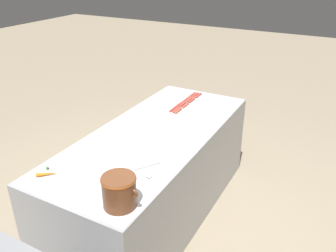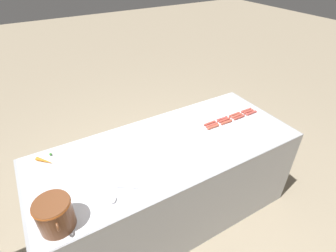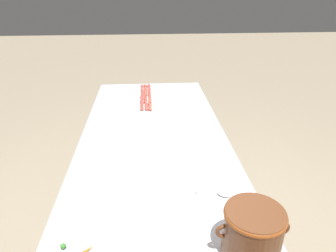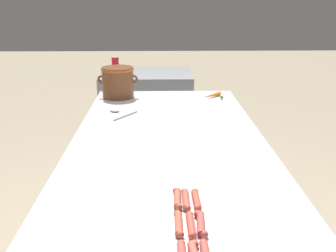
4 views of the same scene
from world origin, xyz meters
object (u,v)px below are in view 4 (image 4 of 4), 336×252
object	(u,v)px
hot_dog_6	(191,225)
hot_dog_10	(201,224)
hot_dog_2	(179,224)
soda_can	(115,64)
hot_dog_3	(177,198)
carrot	(212,96)
serving_spoon	(118,112)
bean_pot	(118,81)
hot_dog_11	(196,200)
back_cabinet	(147,121)
hot_dog_7	(186,200)

from	to	relation	value
hot_dog_6	hot_dog_10	distance (m)	0.03
hot_dog_2	hot_dog_10	world-z (taller)	same
hot_dog_10	soda_can	world-z (taller)	soda_can
hot_dog_3	carrot	world-z (taller)	carrot
hot_dog_6	serving_spoon	distance (m)	1.34
hot_dog_3	carrot	bearing A→B (deg)	78.21
bean_pot	serving_spoon	xyz separation A→B (m)	(0.04, -0.40, -0.11)
hot_dog_11	carrot	xyz separation A→B (m)	(0.25, 1.51, 0.00)
serving_spoon	soda_can	bearing A→B (deg)	96.37
back_cabinet	soda_can	xyz separation A→B (m)	(-0.29, 0.12, 0.53)
back_cabinet	hot_dog_7	bearing A→B (deg)	-85.03
hot_dog_6	serving_spoon	bearing A→B (deg)	105.23
back_cabinet	hot_dog_11	world-z (taller)	hot_dog_11
back_cabinet	hot_dog_6	distance (m)	2.60
back_cabinet	bean_pot	distance (m)	1.04
hot_dog_11	hot_dog_2	bearing A→B (deg)	-113.99
hot_dog_2	bean_pot	bearing A→B (deg)	101.70
bean_pot	hot_dog_7	bearing A→B (deg)	-75.97
back_cabinet	serving_spoon	xyz separation A→B (m)	(-0.14, -1.25, 0.46)
hot_dog_2	soda_can	size ratio (longest dim) A/B	1.16
back_cabinet	carrot	size ratio (longest dim) A/B	6.12
hot_dog_10	hot_dog_6	bearing A→B (deg)	-171.65
hot_dog_2	hot_dog_7	world-z (taller)	same
back_cabinet	hot_dog_2	distance (m)	2.59
hot_dog_10	bean_pot	size ratio (longest dim) A/B	0.51
hot_dog_6	hot_dog_7	bearing A→B (deg)	91.89
back_cabinet	hot_dog_6	size ratio (longest dim) A/B	6.38
hot_dog_7	serving_spoon	world-z (taller)	hot_dog_7
hot_dog_10	hot_dog_11	distance (m)	0.16
hot_dog_11	carrot	distance (m)	1.53
hot_dog_6	bean_pot	xyz separation A→B (m)	(-0.39, 1.70, 0.11)
hot_dog_3	bean_pot	world-z (taller)	bean_pot
hot_dog_6	hot_dog_11	distance (m)	0.17
hot_dog_3	hot_dog_7	world-z (taller)	same
bean_pot	hot_dog_11	bearing A→B (deg)	-74.69
hot_dog_3	hot_dog_11	xyz separation A→B (m)	(0.07, -0.01, 0.00)
hot_dog_11	serving_spoon	bearing A→B (deg)	108.75
serving_spoon	hot_dog_3	bearing A→B (deg)	-74.19
bean_pot	serving_spoon	size ratio (longest dim) A/B	1.17
back_cabinet	hot_dog_3	bearing A→B (deg)	-85.72
hot_dog_7	soda_can	bearing A→B (deg)	101.31
soda_can	serving_spoon	bearing A→B (deg)	-83.63
serving_spoon	soda_can	xyz separation A→B (m)	(-0.15, 1.37, 0.07)
hot_dog_11	carrot	size ratio (longest dim) A/B	0.96
hot_dog_2	carrot	size ratio (longest dim) A/B	0.96
hot_dog_6	bean_pot	world-z (taller)	bean_pot
hot_dog_3	soda_can	world-z (taller)	soda_can
serving_spoon	carrot	xyz separation A→B (m)	(0.63, 0.37, 0.01)
hot_dog_10	serving_spoon	world-z (taller)	hot_dog_10
hot_dog_6	hot_dog_11	size ratio (longest dim) A/B	1.00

